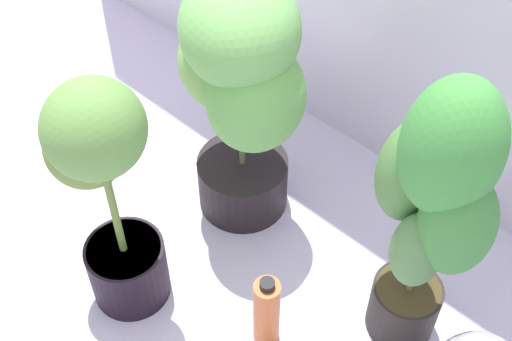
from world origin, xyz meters
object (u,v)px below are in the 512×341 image
object	(u,v)px
potted_plant_back_right	(433,205)
potted_plant_back_left	(242,81)
potted_plant_front_left	(104,184)
nutrient_bottle	(267,312)

from	to	relation	value
potted_plant_back_right	potted_plant_back_left	bearing A→B (deg)	176.65
potted_plant_front_left	nutrient_bottle	bearing A→B (deg)	19.11
potted_plant_front_left	nutrient_bottle	distance (m)	0.53
potted_plant_back_right	nutrient_bottle	size ratio (longest dim) A/B	3.25
potted_plant_front_left	nutrient_bottle	world-z (taller)	potted_plant_front_left
potted_plant_back_right	potted_plant_front_left	bearing A→B (deg)	-147.31
potted_plant_back_left	nutrient_bottle	size ratio (longest dim) A/B	3.03
potted_plant_back_right	potted_plant_back_left	xyz separation A→B (m)	(-0.61, 0.04, -0.02)
potted_plant_back_right	potted_plant_front_left	distance (m)	0.77
potted_plant_back_right	nutrient_bottle	world-z (taller)	potted_plant_back_right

